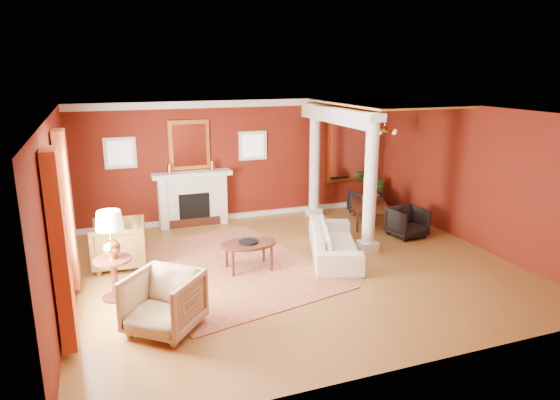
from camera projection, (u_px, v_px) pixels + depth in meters
name	position (u px, v px, depth m)	size (l,w,h in m)	color
ground	(296.00, 267.00, 9.40)	(8.00, 8.00, 0.00)	brown
room_shell	(297.00, 162.00, 8.88)	(8.04, 7.04, 2.92)	#60140D
fireplace	(193.00, 198.00, 11.80)	(1.85, 0.42, 1.29)	silver
overmantel_mirror	(189.00, 145.00, 11.60)	(0.95, 0.07, 1.15)	gold
flank_window_left	(120.00, 153.00, 11.12)	(0.70, 0.07, 0.70)	silver
flank_window_right	(253.00, 146.00, 12.16)	(0.70, 0.07, 0.70)	silver
left_window	(62.00, 226.00, 7.18)	(0.21, 2.55, 2.60)	white
column_front	(370.00, 183.00, 9.88)	(0.36, 0.36, 2.80)	silver
column_back	(315.00, 160.00, 12.32)	(0.36, 0.36, 2.80)	silver
header_beam	(336.00, 115.00, 11.02)	(0.30, 3.20, 0.32)	silver
amber_ceiling	(385.00, 103.00, 11.21)	(2.30, 3.40, 0.04)	gold
dining_mirror	(349.00, 150.00, 13.11)	(1.30, 0.07, 1.70)	gold
chandelier	(384.00, 130.00, 11.43)	(0.60, 0.62, 0.75)	#AF7137
crown_trim	(242.00, 103.00, 11.81)	(8.00, 0.08, 0.16)	silver
base_trim	(244.00, 215.00, 12.52)	(8.00, 0.08, 0.12)	silver
rug	(225.00, 267.00, 9.37)	(3.09, 4.12, 0.02)	maroon
sofa	(335.00, 236.00, 9.80)	(2.21, 0.65, 0.87)	#EFE1C8
armchair_leopard	(118.00, 242.00, 9.31)	(0.95, 0.89, 0.98)	black
armchair_stripe	(163.00, 300.00, 7.02)	(0.92, 0.86, 0.95)	tan
coffee_table	(249.00, 245.00, 9.18)	(1.04, 1.04, 0.53)	black
coffee_book	(249.00, 238.00, 9.09)	(0.15, 0.02, 0.20)	black
side_table	(111.00, 240.00, 7.88)	(0.59, 0.59, 1.48)	black
dining_table	(370.00, 208.00, 11.90)	(1.45, 0.51, 0.81)	black
dining_chair_near	(408.00, 221.00, 11.01)	(0.71, 0.66, 0.73)	black
dining_chair_far	(365.00, 200.00, 12.78)	(0.68, 0.63, 0.70)	black
green_urn	(376.00, 197.00, 13.21)	(0.35, 0.35, 0.84)	#14401E
potted_plant	(374.00, 183.00, 11.69)	(0.50, 0.56, 0.44)	#26591E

